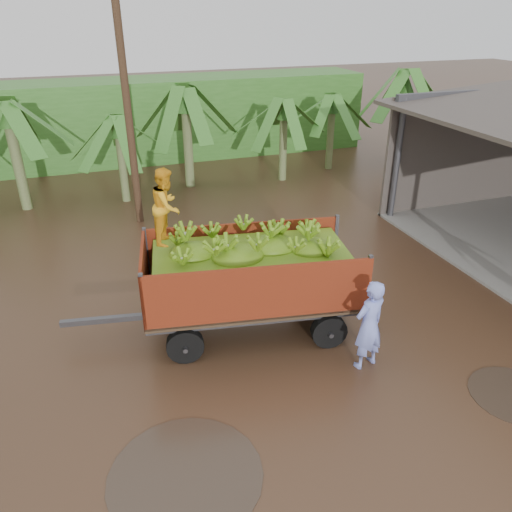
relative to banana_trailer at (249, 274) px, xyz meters
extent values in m
plane|color=black|center=(1.40, -1.05, -1.40)|extent=(100.00, 100.00, 0.00)
cube|color=#2D661E|center=(-0.60, 14.95, 0.40)|extent=(22.00, 3.00, 3.60)
cube|color=#47474C|center=(-3.11, 0.52, -0.84)|extent=(1.82, 0.43, 0.12)
imported|color=gold|center=(-1.55, 0.62, 1.53)|extent=(0.89, 0.97, 1.59)
imported|color=#7F8EE8|center=(1.80, -2.03, -0.42)|extent=(0.80, 0.62, 1.95)
cylinder|color=#47301E|center=(-1.53, 7.14, 2.92)|extent=(0.24, 0.24, 8.62)
camera|label=1|loc=(-2.97, -8.96, 5.20)|focal=35.00mm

